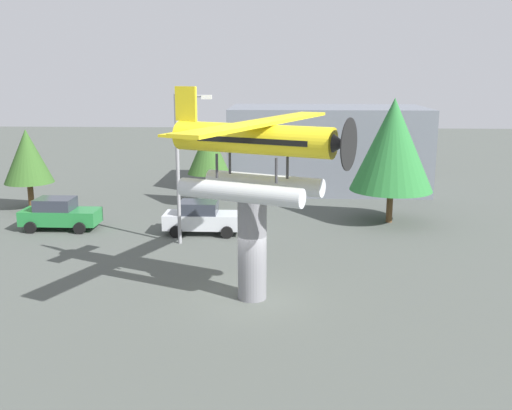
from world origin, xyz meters
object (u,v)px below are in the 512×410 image
car_near_green (59,214)px  tree_west (27,156)px  tree_center_back (393,145)px  display_pedestal (252,248)px  car_mid_silver (202,217)px  streetlight_primary (182,158)px  storefront_building (327,148)px  tree_east (208,150)px  floatplane_monument (255,152)px

car_near_green → tree_west: (-3.62, 4.65, 2.50)m
car_near_green → tree_center_back: bearing=7.6°
display_pedestal → car_mid_silver: 9.69m
streetlight_primary → tree_center_back: streetlight_primary is taller
storefront_building → tree_center_back: tree_center_back is taller
streetlight_primary → tree_west: bearing=147.3°
streetlight_primary → storefront_building: streetlight_primary is taller
display_pedestal → tree_east: (-3.67, 15.78, 1.61)m
car_near_green → display_pedestal: bearing=-40.4°
display_pedestal → tree_east: bearing=103.1°
car_near_green → tree_west: tree_west is taller
display_pedestal → tree_center_back: tree_center_back is taller
floatplane_monument → car_near_green: size_ratio=2.38×
streetlight_primary → tree_west: (-10.94, 7.01, -0.99)m
streetlight_primary → tree_east: size_ratio=1.45×
floatplane_monument → tree_center_back: size_ratio=1.40×
tree_east → display_pedestal: bearing=-76.9°
car_mid_silver → tree_east: 7.25m
tree_west → tree_east: size_ratio=0.98×
storefront_building → car_mid_silver: bearing=-120.1°
floatplane_monument → tree_east: (-3.79, 15.83, -2.06)m
car_near_green → streetlight_primary: size_ratio=0.56×
car_near_green → tree_center_back: tree_center_back is taller
floatplane_monument → streetlight_primary: bearing=142.3°
streetlight_primary → tree_east: bearing=88.6°
display_pedestal → streetlight_primary: bearing=118.4°
display_pedestal → floatplane_monument: 3.67m
tree_west → tree_east: tree_east is taller
car_mid_silver → tree_center_back: 11.48m
storefront_building → car_near_green: bearing=-141.2°
storefront_building → tree_east: 10.13m
storefront_building → tree_west: (-19.12, -7.82, 0.37)m
display_pedestal → storefront_building: size_ratio=0.28×
car_mid_silver → tree_west: tree_west is taller
car_near_green → streetlight_primary: (7.31, -2.37, 3.49)m
streetlight_primary → tree_east: (0.21, 8.61, -0.76)m
car_near_green → car_mid_silver: same height
display_pedestal → car_near_green: (-11.19, 9.53, -1.12)m
display_pedestal → tree_east: size_ratio=0.77×
floatplane_monument → tree_center_back: (7.18, 12.07, -1.16)m
tree_center_back → display_pedestal: bearing=-121.3°
car_mid_silver → car_near_green: bearing=176.8°
display_pedestal → car_mid_silver: (-3.19, 9.08, -1.12)m
car_near_green → car_mid_silver: 8.01m
display_pedestal → floatplane_monument: bearing=-23.3°
display_pedestal → car_mid_silver: size_ratio=0.95×
floatplane_monument → tree_center_back: 14.09m
tree_east → car_mid_silver: bearing=-85.9°
floatplane_monument → tree_east: 16.41m
car_near_green → streetlight_primary: streetlight_primary is taller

